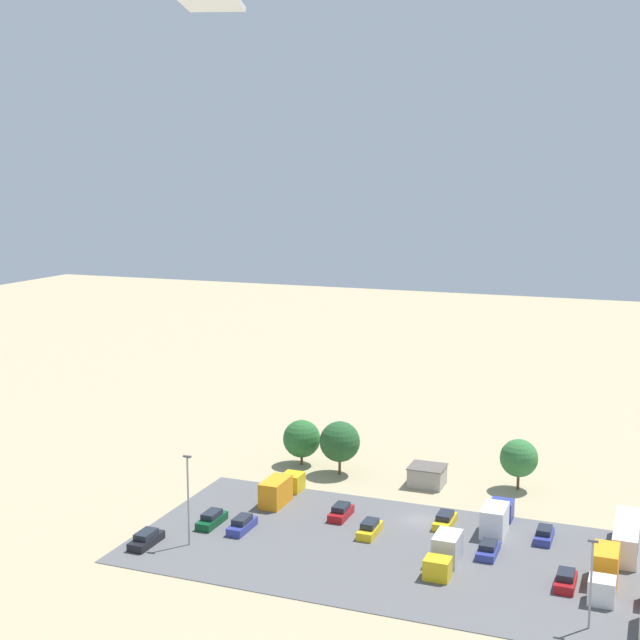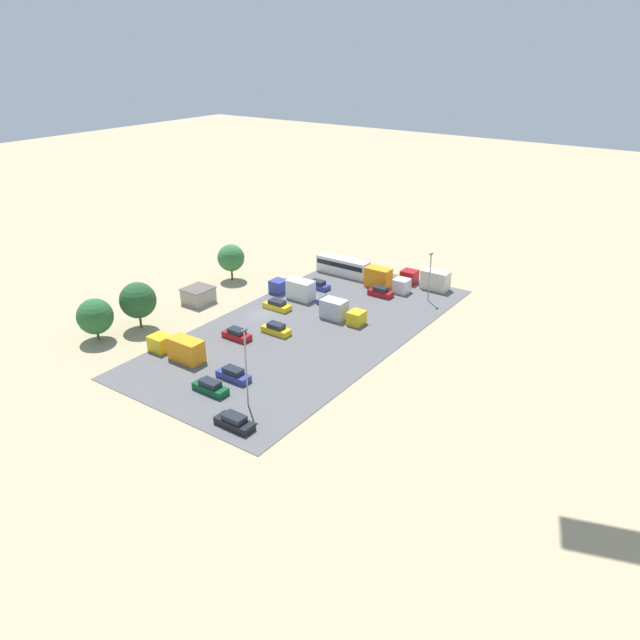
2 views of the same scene
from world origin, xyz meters
TOP-DOWN VIEW (x-y plane):
  - ground_plane at (0.00, 0.00)m, footprint 400.00×400.00m
  - parking_lot_surface at (0.00, 9.11)m, footprint 56.48×28.00m
  - shed_building at (2.17, -11.80)m, footprint 4.56×4.20m
  - bus at (-22.59, 0.35)m, footprint 2.57×10.22m
  - parked_car_0 at (17.76, 10.14)m, footprint 1.74×4.67m
  - parked_car_1 at (-14.17, 0.72)m, footprint 1.78×4.17m
  - parked_car_2 at (-9.19, 6.73)m, footprint 1.91×4.29m
  - parked_car_3 at (8.73, 2.54)m, footprint 1.82×4.37m
  - parked_car_4 at (-3.10, 0.51)m, footprint 1.91×4.62m
  - parked_car_5 at (4.06, 6.08)m, footprint 1.77×4.48m
  - parked_car_6 at (21.69, 9.93)m, footprint 1.78×4.74m
  - parked_car_7 at (25.62, 17.47)m, footprint 1.87×4.74m
  - parked_car_8 at (-17.55, 11.27)m, footprint 1.89×4.15m
  - parked_truck_0 at (-5.55, 11.01)m, footprint 2.53×7.20m
  - parked_truck_1 at (-21.00, 10.05)m, footprint 2.43×8.05m
  - parked_truck_2 at (17.52, -0.02)m, footprint 2.46×9.04m
  - parked_truck_4 at (-8.77, -0.33)m, footprint 2.54×8.16m
  - tree_near_shed at (14.14, -11.88)m, footprint 5.40×5.40m
  - tree_apron_mid at (-8.95, -14.59)m, footprint 4.80×4.80m
  - tree_apron_far at (20.39, -13.75)m, footprint 5.16×5.16m
  - light_pole_lot_centre at (21.34, 15.73)m, footprint 0.90×0.28m
  - light_pole_lot_edge at (-20.32, 18.73)m, footprint 0.90×0.28m

SIDE VIEW (x-z plane):
  - ground_plane at x=0.00m, z-range 0.00..0.00m
  - parking_lot_surface at x=0.00m, z-range 0.00..0.08m
  - parked_car_2 at x=-9.19m, z-range -0.04..1.41m
  - parked_car_1 at x=-14.17m, z-range -0.05..1.46m
  - parked_car_4 at x=-3.10m, z-range -0.05..1.47m
  - parked_car_7 at x=25.62m, z-range -0.05..1.49m
  - parked_car_6 at x=21.69m, z-range -0.05..1.53m
  - parked_car_3 at x=8.73m, z-range -0.05..1.53m
  - parked_car_8 at x=-17.55m, z-range -0.05..1.54m
  - parked_car_5 at x=4.06m, z-range -0.05..1.55m
  - parked_car_0 at x=17.76m, z-range -0.05..1.55m
  - shed_building at x=2.17m, z-range 0.01..2.61m
  - parked_truck_0 at x=-5.55m, z-range -0.05..2.94m
  - parked_truck_2 at x=17.52m, z-range -0.05..3.07m
  - parked_truck_4 at x=-8.77m, z-range -0.06..3.16m
  - parked_truck_1 at x=-21.00m, z-range -0.06..3.35m
  - bus at x=-22.59m, z-range 0.20..3.31m
  - tree_apron_far at x=20.39m, z-range 0.56..6.83m
  - tree_apron_mid at x=-8.95m, z-range 0.87..7.42m
  - tree_near_shed at x=14.14m, z-range 0.90..8.11m
  - light_pole_lot_edge at x=-20.32m, z-range 0.51..8.71m
  - light_pole_lot_centre at x=21.34m, z-range 0.52..10.50m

